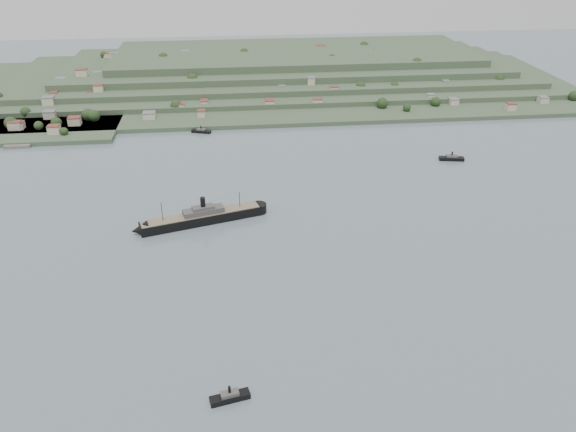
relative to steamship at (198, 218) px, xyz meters
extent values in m
plane|color=slate|center=(44.61, -49.51, -4.00)|extent=(1400.00, 1400.00, 0.00)
cube|color=#344B32|center=(44.61, 310.49, -2.00)|extent=(760.00, 260.00, 4.00)
cube|color=#344B32|center=(64.61, 335.49, 2.50)|extent=(680.00, 220.00, 5.00)
cube|color=#344B32|center=(79.61, 350.49, 8.00)|extent=(600.00, 200.00, 6.00)
cube|color=#344B32|center=(94.61, 365.49, 14.50)|extent=(520.00, 180.00, 7.00)
cube|color=#344B32|center=(109.61, 380.49, 22.00)|extent=(440.00, 160.00, 8.00)
cube|color=#344B32|center=(-155.39, 200.49, -2.00)|extent=(150.00, 90.00, 4.00)
cube|color=slate|center=(-160.39, 158.49, -2.60)|extent=(22.00, 14.00, 2.80)
cube|color=black|center=(2.03, 0.58, -0.91)|extent=(79.49, 32.09, 6.19)
cone|color=black|center=(-36.26, -10.36, -0.91)|extent=(13.13, 13.13, 10.62)
cylinder|color=black|center=(40.31, 11.52, -0.91)|extent=(10.62, 10.62, 6.19)
cube|color=#77664F|center=(2.03, 0.58, 2.46)|extent=(77.55, 30.76, 0.53)
cube|color=#484543|center=(3.73, 1.07, 4.40)|extent=(27.71, 14.95, 3.54)
cube|color=#484543|center=(3.73, 1.07, 6.79)|extent=(15.32, 9.85, 2.21)
cylinder|color=black|center=(3.73, 1.07, 10.15)|extent=(3.19, 3.19, 7.96)
cylinder|color=#3B271B|center=(-21.80, -6.23, 8.39)|extent=(0.44, 0.44, 14.16)
cylinder|color=#3B271B|center=(27.55, 7.87, 7.50)|extent=(0.44, 0.44, 12.39)
cube|color=black|center=(17.55, -154.95, -2.66)|extent=(17.41, 8.02, 2.69)
cube|color=#484543|center=(17.55, -154.95, -0.64)|extent=(8.17, 5.14, 2.02)
cylinder|color=black|center=(17.55, -154.95, 1.61)|extent=(1.12, 1.12, 3.93)
cube|color=black|center=(-2.62, 175.49, -2.80)|extent=(18.73, 10.34, 2.41)
cube|color=#484543|center=(-2.62, 175.49, -0.99)|extent=(8.97, 6.33, 1.81)
cylinder|color=black|center=(-2.62, 175.49, 1.02)|extent=(1.00, 1.00, 3.51)
cube|color=black|center=(204.23, 85.85, -2.66)|extent=(20.81, 9.14, 2.68)
cube|color=#484543|center=(204.23, 85.85, -0.65)|extent=(9.72, 6.04, 2.01)
cylinder|color=black|center=(204.23, 85.85, 1.59)|extent=(1.12, 1.12, 3.92)
camera|label=1|loc=(22.88, -326.20, 174.18)|focal=35.00mm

